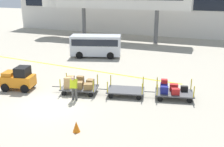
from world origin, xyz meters
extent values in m
plane|color=#A8A08E|center=(0.00, 0.00, 0.00)|extent=(120.00, 120.00, 0.00)
cube|color=yellow|center=(-3.10, 6.99, 0.00)|extent=(19.74, 1.92, 0.01)
cube|color=silver|center=(0.00, 26.00, 4.62)|extent=(44.18, 2.40, 9.23)
cylinder|color=#59595B|center=(-8.03, 20.00, 2.00)|extent=(0.50, 0.50, 4.00)
cylinder|color=#59595B|center=(1.73, 20.00, 2.00)|extent=(0.50, 0.50, 4.00)
cube|color=orange|center=(-3.35, 1.14, 0.63)|extent=(2.29, 1.53, 0.70)
cube|color=black|center=(-2.99, 1.22, 1.28)|extent=(1.00, 1.14, 0.60)
cube|color=orange|center=(-3.91, 1.01, 1.10)|extent=(0.89, 1.07, 0.24)
cylinder|color=black|center=(-4.13, 1.50, 0.28)|extent=(0.59, 0.30, 0.56)
cylinder|color=black|center=(-3.90, 0.48, 0.28)|extent=(0.59, 0.30, 0.56)
cylinder|color=black|center=(-2.80, 1.80, 0.28)|extent=(0.59, 0.30, 0.56)
cylinder|color=black|center=(-2.57, 0.78, 0.28)|extent=(0.59, 0.30, 0.56)
cube|color=#4C4C4F|center=(0.75, 2.06, 0.36)|extent=(2.55, 1.87, 0.08)
cylinder|color=gold|center=(-0.43, 2.46, 0.75)|extent=(0.06, 0.06, 0.70)
cylinder|color=gold|center=(-0.14, 1.20, 0.75)|extent=(0.06, 0.06, 0.70)
cylinder|color=gold|center=(1.64, 2.92, 0.75)|extent=(0.06, 0.06, 0.70)
cylinder|color=gold|center=(1.92, 1.67, 0.75)|extent=(0.06, 0.06, 0.70)
cylinder|color=black|center=(-0.23, 2.45, 0.16)|extent=(0.33, 0.17, 0.32)
cylinder|color=black|center=(0.04, 1.29, 0.16)|extent=(0.33, 0.17, 0.32)
cylinder|color=black|center=(1.46, 2.83, 0.16)|extent=(0.33, 0.17, 0.32)
cylinder|color=black|center=(1.72, 1.67, 0.16)|extent=(0.33, 0.17, 0.32)
cylinder|color=#333333|center=(-0.72, 1.73, 0.34)|extent=(0.69, 0.20, 0.05)
cube|color=#A87F4C|center=(0.03, 2.23, 0.60)|extent=(0.57, 0.61, 0.41)
cube|color=tan|center=(0.16, 1.62, 0.60)|extent=(0.51, 0.48, 0.40)
cube|color=tan|center=(0.65, 2.40, 0.60)|extent=(0.49, 0.46, 0.40)
cube|color=olive|center=(0.84, 1.79, 0.63)|extent=(0.60, 0.53, 0.46)
cube|color=olive|center=(1.29, 2.55, 0.61)|extent=(0.48, 0.48, 0.43)
cube|color=olive|center=(1.45, 1.91, 0.59)|extent=(0.65, 0.60, 0.38)
cube|color=tan|center=(0.03, 2.23, 0.92)|extent=(0.48, 0.36, 0.23)
cube|color=tan|center=(0.16, 1.62, 0.96)|extent=(0.48, 0.41, 0.32)
cube|color=olive|center=(0.65, 2.40, 0.91)|extent=(0.46, 0.32, 0.22)
cube|color=#4C4C4F|center=(3.67, 2.72, 0.36)|extent=(2.55, 1.87, 0.08)
cylinder|color=gold|center=(2.50, 3.12, 0.75)|extent=(0.06, 0.06, 0.70)
cylinder|color=gold|center=(2.78, 1.86, 0.75)|extent=(0.06, 0.06, 0.70)
cylinder|color=gold|center=(4.56, 3.58, 0.75)|extent=(0.06, 0.06, 0.70)
cylinder|color=gold|center=(4.85, 2.32, 0.75)|extent=(0.06, 0.06, 0.70)
cylinder|color=black|center=(2.70, 3.11, 0.16)|extent=(0.33, 0.17, 0.32)
cylinder|color=black|center=(2.96, 1.95, 0.16)|extent=(0.33, 0.17, 0.32)
cylinder|color=black|center=(4.38, 3.49, 0.16)|extent=(0.33, 0.17, 0.32)
cylinder|color=black|center=(4.65, 2.33, 0.16)|extent=(0.33, 0.17, 0.32)
cylinder|color=#333333|center=(2.21, 2.39, 0.34)|extent=(0.69, 0.20, 0.05)
cube|color=#4C4C4F|center=(6.60, 3.38, 0.36)|extent=(2.55, 1.87, 0.08)
cylinder|color=gold|center=(5.43, 3.78, 0.75)|extent=(0.06, 0.06, 0.70)
cylinder|color=gold|center=(5.71, 2.52, 0.75)|extent=(0.06, 0.06, 0.70)
cylinder|color=gold|center=(7.49, 4.24, 0.75)|extent=(0.06, 0.06, 0.70)
cylinder|color=gold|center=(7.77, 2.98, 0.75)|extent=(0.06, 0.06, 0.70)
cylinder|color=black|center=(5.63, 3.77, 0.16)|extent=(0.33, 0.17, 0.32)
cylinder|color=black|center=(5.89, 2.61, 0.16)|extent=(0.33, 0.17, 0.32)
cylinder|color=black|center=(7.31, 4.15, 0.16)|extent=(0.33, 0.17, 0.32)
cylinder|color=black|center=(7.57, 2.99, 0.16)|extent=(0.33, 0.17, 0.32)
cylinder|color=#333333|center=(5.14, 3.05, 0.34)|extent=(0.69, 0.20, 0.05)
cube|color=navy|center=(5.91, 3.58, 0.62)|extent=(0.48, 0.35, 0.44)
cube|color=navy|center=(6.06, 2.94, 0.63)|extent=(0.51, 0.38, 0.46)
cube|color=red|center=(6.50, 3.72, 0.61)|extent=(0.56, 0.42, 0.41)
cube|color=red|center=(6.70, 3.05, 0.59)|extent=(0.55, 0.46, 0.38)
cube|color=black|center=(7.14, 3.78, 0.57)|extent=(0.47, 0.36, 0.33)
cube|color=red|center=(5.91, 3.58, 0.97)|extent=(0.44, 0.39, 0.24)
cylinder|color=#4C4C4C|center=(0.90, 0.92, 0.41)|extent=(0.16, 0.16, 0.82)
cylinder|color=#4C4C4C|center=(1.10, 0.96, 0.41)|extent=(0.16, 0.16, 0.82)
cube|color=#D1E51E|center=(1.02, 0.84, 1.09)|extent=(0.49, 0.50, 0.61)
sphere|color=tan|center=(1.05, 0.73, 1.45)|extent=(0.22, 0.22, 0.22)
cube|color=silver|center=(-2.26, 11.18, 1.15)|extent=(5.15, 3.25, 1.90)
cube|color=#1E232D|center=(-2.26, 11.18, 1.55)|extent=(4.79, 3.17, 0.64)
cylinder|color=black|center=(-3.42, 9.90, 0.34)|extent=(0.72, 0.43, 0.68)
cylinder|color=black|center=(-0.58, 10.79, 0.34)|extent=(0.72, 0.43, 0.68)
cone|color=orange|center=(2.93, -2.38, 0.28)|extent=(0.36, 0.36, 0.55)
camera|label=1|loc=(8.61, -12.26, 6.55)|focal=42.99mm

